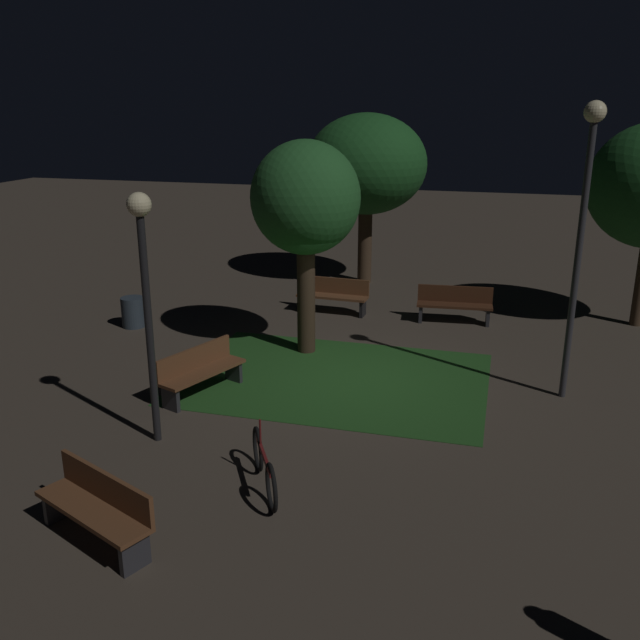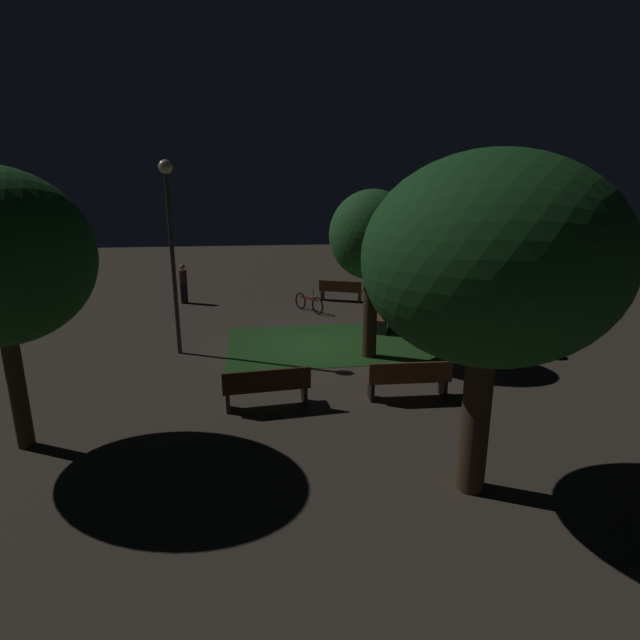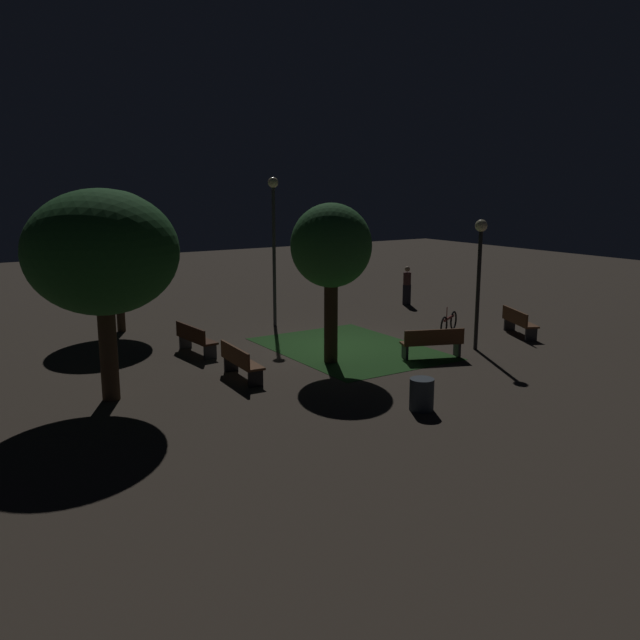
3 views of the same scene
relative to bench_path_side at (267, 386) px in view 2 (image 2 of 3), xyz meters
The scene contains 13 objects.
ground_plane 4.46m from the bench_path_side, 69.91° to the left, with size 60.00×60.00×0.00m, color #473D33.
grass_lawn 4.68m from the bench_path_side, 65.51° to the left, with size 5.81×4.21×0.01m, color #23511E.
bench_path_side is the anchor object (origin of this frame).
bench_by_lamp 3.04m from the bench_path_side, ahead, with size 1.82×0.57×0.88m.
bench_front_left 6.97m from the bench_path_side, 53.50° to the left, with size 1.09×1.85×0.88m.
bench_back_row 10.57m from the bench_path_side, 70.83° to the left, with size 1.84×1.16×0.88m.
tree_near_wall 4.95m from the bench_path_side, 44.91° to the left, with size 2.24×2.24×4.46m.
tree_back_left 5.28m from the bench_path_side, 48.28° to the right, with size 3.43×3.43×4.87m.
lamp_post_plaza_west 5.45m from the bench_path_side, 120.06° to the left, with size 0.36×0.36×5.18m.
lamp_post_path_center 8.76m from the bench_path_side, 61.34° to the left, with size 0.36×0.36×3.93m.
trash_bin 7.75m from the bench_path_side, 17.80° to the left, with size 0.54×0.54×0.72m, color #2D3842.
bicycle 8.56m from the bench_path_side, 77.04° to the left, with size 0.91×1.54×0.93m.
pedestrian 11.00m from the bench_path_side, 105.68° to the left, with size 0.32×0.32×1.61m.
Camera 2 is at (-1.77, -13.33, 4.27)m, focal length 26.64 mm.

